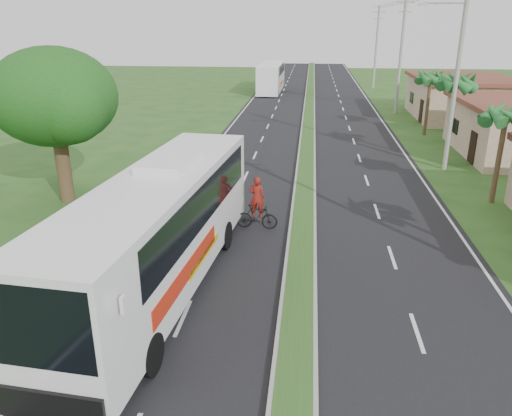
# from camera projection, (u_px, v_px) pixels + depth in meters

# --- Properties ---
(ground) EXTENTS (180.00, 180.00, 0.00)m
(ground) POSITION_uv_depth(u_px,v_px,m) (297.00, 326.00, 14.94)
(ground) COLOR #244C1B
(ground) RESTS_ON ground
(road_asphalt) EXTENTS (14.00, 160.00, 0.02)m
(road_asphalt) POSITION_uv_depth(u_px,v_px,m) (307.00, 157.00, 33.56)
(road_asphalt) COLOR black
(road_asphalt) RESTS_ON ground
(median_strip) EXTENTS (1.20, 160.00, 0.18)m
(median_strip) POSITION_uv_depth(u_px,v_px,m) (307.00, 155.00, 33.52)
(median_strip) COLOR gray
(median_strip) RESTS_ON ground
(lane_edge_left) EXTENTS (0.12, 160.00, 0.01)m
(lane_edge_left) POSITION_uv_depth(u_px,v_px,m) (209.00, 154.00, 34.24)
(lane_edge_left) COLOR silver
(lane_edge_left) RESTS_ON ground
(lane_edge_right) EXTENTS (0.12, 160.00, 0.01)m
(lane_edge_right) POSITION_uv_depth(u_px,v_px,m) (408.00, 160.00, 32.88)
(lane_edge_right) COLOR silver
(lane_edge_right) RESTS_ON ground
(shop_far) EXTENTS (8.60, 11.60, 3.82)m
(shop_far) POSITION_uv_depth(u_px,v_px,m) (461.00, 97.00, 46.35)
(shop_far) COLOR tan
(shop_far) RESTS_ON ground
(palm_verge_b) EXTENTS (2.40, 2.40, 5.05)m
(palm_verge_b) POSITION_uv_depth(u_px,v_px,m) (506.00, 116.00, 23.63)
(palm_verge_b) COLOR #473321
(palm_verge_b) RESTS_ON ground
(palm_verge_c) EXTENTS (2.40, 2.40, 5.85)m
(palm_verge_c) POSITION_uv_depth(u_px,v_px,m) (456.00, 82.00, 29.94)
(palm_verge_c) COLOR #473321
(palm_verge_c) RESTS_ON ground
(palm_verge_d) EXTENTS (2.40, 2.40, 5.25)m
(palm_verge_d) POSITION_uv_depth(u_px,v_px,m) (431.00, 77.00, 38.47)
(palm_verge_d) COLOR #473321
(palm_verge_d) RESTS_ON ground
(shade_tree) EXTENTS (6.30, 6.00, 7.54)m
(shade_tree) POSITION_uv_depth(u_px,v_px,m) (52.00, 100.00, 23.74)
(shade_tree) COLOR #473321
(shade_tree) RESTS_ON ground
(utility_pole_b) EXTENTS (3.20, 0.28, 12.00)m
(utility_pole_b) POSITION_uv_depth(u_px,v_px,m) (458.00, 64.00, 28.64)
(utility_pole_b) COLOR gray
(utility_pole_b) RESTS_ON ground
(utility_pole_c) EXTENTS (1.60, 0.28, 11.00)m
(utility_pole_c) POSITION_uv_depth(u_px,v_px,m) (401.00, 54.00, 47.46)
(utility_pole_c) COLOR gray
(utility_pole_c) RESTS_ON ground
(utility_pole_d) EXTENTS (1.60, 0.28, 10.50)m
(utility_pole_d) POSITION_uv_depth(u_px,v_px,m) (376.00, 47.00, 66.17)
(utility_pole_d) COLOR gray
(utility_pole_d) RESTS_ON ground
(coach_bus_main) EXTENTS (3.84, 13.38, 4.27)m
(coach_bus_main) POSITION_uv_depth(u_px,v_px,m) (160.00, 225.00, 16.23)
(coach_bus_main) COLOR white
(coach_bus_main) RESTS_ON ground
(coach_bus_far) EXTENTS (2.76, 12.11, 3.52)m
(coach_bus_far) POSITION_uv_depth(u_px,v_px,m) (271.00, 76.00, 64.22)
(coach_bus_far) COLOR white
(coach_bus_far) RESTS_ON ground
(motorcyclist) EXTENTS (1.85, 0.63, 2.37)m
(motorcyclist) POSITION_uv_depth(u_px,v_px,m) (257.00, 210.00, 21.65)
(motorcyclist) COLOR black
(motorcyclist) RESTS_ON ground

